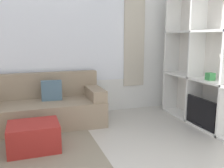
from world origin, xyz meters
name	(u,v)px	position (x,y,z in m)	size (l,w,h in m)	color
wall_back	(62,44)	(0.00, 3.33, 1.36)	(5.84, 0.11, 2.70)	white
area_rug	(9,160)	(-0.92, 1.69, 0.01)	(2.31, 1.74, 0.01)	gray
shelving_unit	(214,59)	(2.19, 1.82, 1.15)	(0.35, 2.36, 2.38)	silver
couch_main	(43,108)	(-0.41, 2.86, 0.31)	(2.02, 0.88, 0.87)	gray
ottoman	(34,137)	(-0.60, 1.89, 0.19)	(0.66, 0.52, 0.37)	#A82823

